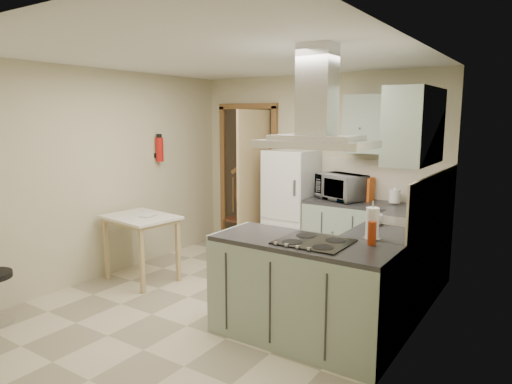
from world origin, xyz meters
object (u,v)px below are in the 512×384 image
Objects in this scene: extractor_hood at (316,144)px; microwave at (341,187)px; fridge at (291,206)px; bentwood_chair at (239,219)px; peninsula at (302,291)px; drop_leaf_table at (142,248)px.

extractor_hood reaches higher than microwave.
fridge is at bearing -157.22° from microwave.
extractor_hood is at bearing -56.21° from fridge.
microwave reaches higher than bentwood_chair.
extractor_hood is 2.19m from microwave.
bentwood_chair is at bearing -158.84° from microwave.
fridge is 2.56× the size of microwave.
bentwood_chair is (-2.13, 2.01, -0.00)m from peninsula.
microwave is at bearing 107.19° from extractor_hood.
fridge is 1.68× the size of bentwood_chair.
fridge is 0.77m from microwave.
extractor_hood is (0.10, 0.00, 1.27)m from peninsula.
microwave is (1.78, 1.72, 0.67)m from drop_leaf_table.
bentwood_chair is 1.72m from microwave.
extractor_hood is 1.01× the size of bentwood_chair.
bentwood_chair is 1.53× the size of microwave.
drop_leaf_table is at bearing -89.55° from bentwood_chair.
microwave is (-0.52, 1.99, 0.61)m from peninsula.
drop_leaf_table is (-1.07, -1.70, -0.36)m from fridge.
bentwood_chair is at bearing 178.26° from fridge.
bentwood_chair is at bearing 137.95° from extractor_hood.
bentwood_chair reaches higher than drop_leaf_table.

